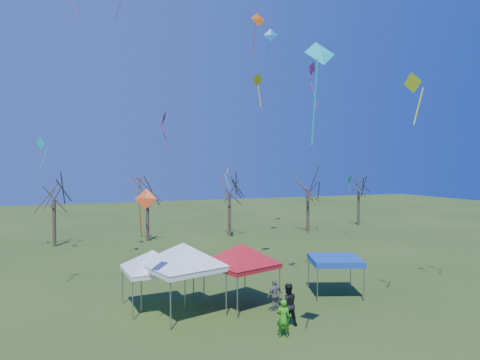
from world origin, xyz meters
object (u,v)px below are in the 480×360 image
object	(u,v)px
tree_4	(308,177)
person_dark	(288,304)
tent_red	(241,248)
tree_3	(229,178)
person_green	(283,318)
person_grey	(275,295)
tree_1	(54,183)
tree_2	(147,177)
tent_blue	(335,260)
tree_5	(359,179)
tent_white_mid	(183,248)
tent_white_west	(153,254)

from	to	relation	value
tree_4	person_dark	bearing A→B (deg)	-122.04
tent_red	tree_3	bearing A→B (deg)	71.91
tree_3	person_green	size ratio (longest dim) A/B	4.82
person_grey	tree_1	bearing A→B (deg)	-77.52
person_grey	person_dark	bearing A→B (deg)	66.91
tree_2	person_dark	world-z (taller)	tree_2
person_green	tent_blue	bearing A→B (deg)	-118.19
tree_3	person_dark	xyz separation A→B (m)	(-5.87, -24.32, -5.10)
tree_3	tree_5	world-z (taller)	tree_3
tree_5	tent_white_mid	xyz separation A→B (m)	(-27.69, -23.04, -2.41)
tent_blue	person_green	distance (m)	7.14
tent_white_mid	person_dark	size ratio (longest dim) A/B	2.28
tree_1	person_dark	distance (m)	27.64
tree_1	tree_4	distance (m)	26.13
tent_white_mid	person_green	size ratio (longest dim) A/B	2.73
tree_3	person_green	distance (m)	26.83
tree_5	tent_blue	xyz separation A→B (m)	(-18.83, -23.10, -3.75)
tree_4	tree_5	bearing A→B (deg)	13.85
tent_blue	tree_5	bearing A→B (deg)	50.82
tent_blue	person_green	xyz separation A→B (m)	(-5.53, -4.37, -1.16)
tree_2	tree_3	distance (m)	8.41
tree_3	tent_white_west	xyz separation A→B (m)	(-11.27, -19.61, -3.26)
tree_5	tent_red	xyz separation A→B (m)	(-24.52, -22.92, -2.66)
tree_2	person_green	xyz separation A→B (m)	(1.73, -25.78, -5.47)
tent_white_west	tree_3	bearing A→B (deg)	60.11
tree_4	tent_white_west	bearing A→B (deg)	-136.47
tree_1	tent_white_mid	distance (m)	22.80
tent_red	person_green	world-z (taller)	tent_red
tree_4	person_dark	world-z (taller)	tree_4
tent_red	tent_blue	size ratio (longest dim) A/B	1.18
person_green	tent_red	bearing A→B (deg)	-64.47
tree_5	tent_blue	size ratio (longest dim) A/B	2.14
person_grey	tent_white_mid	bearing A→B (deg)	-29.57
tent_blue	person_dark	xyz separation A→B (m)	(-4.74, -3.24, -0.99)
tent_red	person_green	xyz separation A→B (m)	(0.16, -4.55, -2.25)
tent_red	person_grey	distance (m)	2.96
tent_white_mid	tent_blue	world-z (taller)	tent_white_mid
tree_2	tent_white_mid	size ratio (longest dim) A/B	1.83
person_dark	tent_white_mid	bearing A→B (deg)	-30.53
tree_3	tent_red	bearing A→B (deg)	-108.09
tree_4	tree_5	xyz separation A→B (m)	(8.37, 2.06, -0.33)
tent_red	tent_white_west	bearing A→B (deg)	163.76
person_dark	person_grey	distance (m)	2.07
tent_white_mid	tent_red	bearing A→B (deg)	2.17
person_green	tree_5	bearing A→B (deg)	-108.08
tent_red	tent_white_mid	bearing A→B (deg)	-177.83
tree_5	tent_blue	bearing A→B (deg)	-129.18
tree_4	tent_white_west	xyz separation A→B (m)	(-20.59, -19.56, -3.24)
tent_white_mid	person_grey	xyz separation A→B (m)	(4.47, -1.27, -2.53)
tree_2	person_dark	size ratio (longest dim) A/B	4.16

